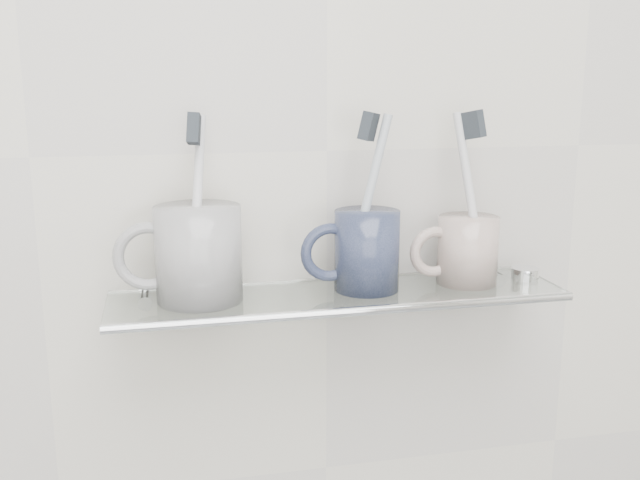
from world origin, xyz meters
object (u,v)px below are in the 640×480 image
object	(u,v)px
shelf_glass	(339,296)
mug_center	(367,250)
mug_left	(199,254)
mug_right	(468,250)

from	to	relation	value
shelf_glass	mug_center	size ratio (longest dim) A/B	5.59
mug_left	shelf_glass	bearing A→B (deg)	-15.16
mug_left	mug_center	xyz separation A→B (m)	(0.18, 0.00, -0.01)
shelf_glass	mug_left	bearing A→B (deg)	178.11
mug_left	mug_right	distance (m)	0.30
mug_left	mug_right	bearing A→B (deg)	-13.27
shelf_glass	mug_right	distance (m)	0.16
mug_center	mug_right	distance (m)	0.12
mug_center	mug_right	size ratio (longest dim) A/B	1.15
shelf_glass	mug_right	bearing A→B (deg)	1.88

